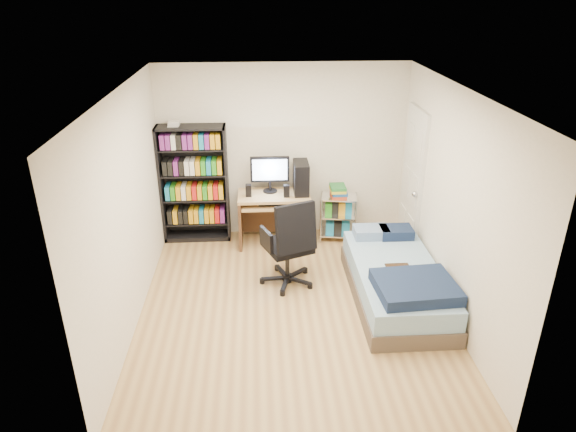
{
  "coord_description": "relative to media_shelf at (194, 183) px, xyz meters",
  "views": [
    {
      "loc": [
        -0.36,
        -5.05,
        3.46
      ],
      "look_at": [
        -0.02,
        0.4,
        0.97
      ],
      "focal_mm": 32.0,
      "sensor_mm": 36.0,
      "label": 1
    }
  ],
  "objects": [
    {
      "name": "door",
      "position": [
        2.99,
        -0.49,
        0.13
      ],
      "size": [
        0.12,
        0.8,
        2.0
      ],
      "color": "silver",
      "rests_on": "room"
    },
    {
      "name": "office_chair",
      "position": [
        1.26,
        -1.36,
        -0.5
      ],
      "size": [
        0.89,
        0.89,
        1.15
      ],
      "rotation": [
        0.0,
        0.0,
        0.38
      ],
      "color": "black",
      "rests_on": "room"
    },
    {
      "name": "wire_cart",
      "position": [
        2.06,
        -0.15,
        -0.33
      ],
      "size": [
        0.57,
        0.45,
        0.83
      ],
      "rotation": [
        0.0,
        0.0,
        -0.16
      ],
      "color": "silver",
      "rests_on": "room"
    },
    {
      "name": "bed",
      "position": [
        2.51,
        -1.79,
        -0.62
      ],
      "size": [
        0.99,
        1.98,
        0.56
      ],
      "color": "#50443C",
      "rests_on": "room"
    },
    {
      "name": "room",
      "position": [
        1.27,
        -1.84,
        0.38
      ],
      "size": [
        3.58,
        4.08,
        2.58
      ],
      "color": "tan",
      "rests_on": "ground"
    },
    {
      "name": "computer_desk",
      "position": [
        1.22,
        -0.17,
        -0.18
      ],
      "size": [
        1.01,
        0.58,
        1.27
      ],
      "color": "tan",
      "rests_on": "room"
    },
    {
      "name": "media_shelf",
      "position": [
        0.0,
        0.0,
        0.0
      ],
      "size": [
        0.95,
        0.32,
        1.76
      ],
      "color": "black",
      "rests_on": "room"
    }
  ]
}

